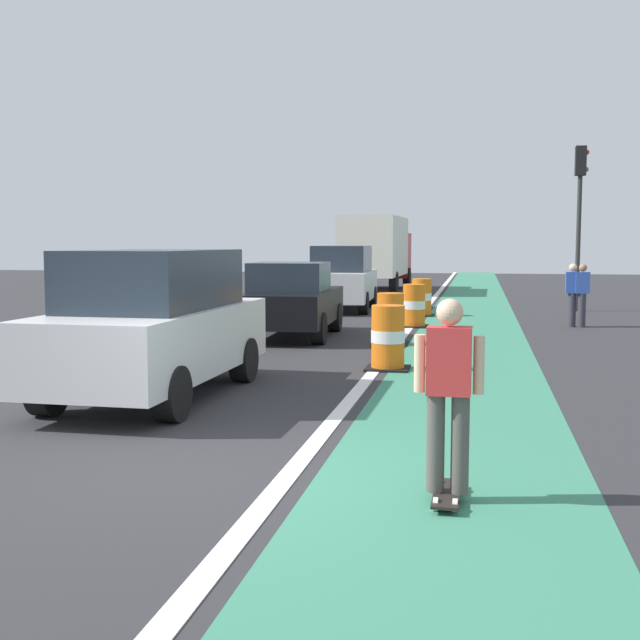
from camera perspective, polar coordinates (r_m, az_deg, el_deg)
ground_plane at (r=7.74m, az=-8.96°, el=-10.61°), size 100.00×100.00×0.00m
bike_lane_strip at (r=19.09m, az=10.57°, el=-1.00°), size 2.50×80.00×0.01m
lane_divider_stripe at (r=19.17m, az=6.08°, el=-0.91°), size 0.20×80.00×0.01m
skateboarder_on_lane at (r=6.69m, az=9.11°, el=-5.14°), size 0.57×0.80×1.69m
parked_suv_nearest at (r=11.32m, az=-11.62°, el=-0.20°), size 1.98×4.63×2.04m
parked_sedan_second at (r=18.18m, az=-2.06°, el=1.39°), size 2.05×4.17×1.70m
parked_suv_third at (r=25.48m, az=1.59°, el=3.03°), size 2.07×4.68×2.04m
traffic_barrel_front at (r=13.60m, az=4.84°, el=-1.30°), size 0.73×0.73×1.09m
traffic_barrel_mid at (r=16.89m, az=5.01°, el=0.03°), size 0.73×0.73×1.09m
traffic_barrel_back at (r=20.53m, az=6.69°, el=0.98°), size 0.73×0.73×1.09m
traffic_barrel_far at (r=23.68m, az=7.23°, el=1.58°), size 0.73×0.73×1.09m
delivery_truck_down_block at (r=35.39m, az=4.06°, el=5.03°), size 2.47×7.64×3.23m
traffic_light_corner at (r=26.37m, az=17.95°, el=8.21°), size 0.41×0.32×5.10m
pedestrian_crossing at (r=21.40m, az=17.47°, el=1.84°), size 0.34×0.20×1.61m
pedestrian_waiting at (r=21.35m, az=18.11°, el=1.81°), size 0.34×0.20×1.61m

